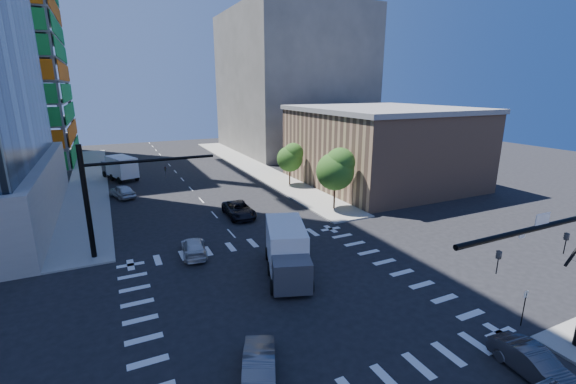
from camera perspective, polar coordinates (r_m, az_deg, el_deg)
ground at (r=26.38m, az=-0.32°, el=-14.82°), size 160.00×160.00×0.00m
road_markings at (r=26.38m, az=-0.32°, el=-14.81°), size 20.00×20.00×0.01m
sidewalk_ne at (r=65.91m, az=-5.29°, el=3.75°), size 5.00×60.00×0.15m
sidewalk_nw at (r=62.13m, az=-27.45°, el=1.35°), size 5.00×60.00×0.15m
commercial_building at (r=55.54m, az=13.59°, el=6.71°), size 20.50×22.50×10.60m
bg_building_ne at (r=84.07m, az=0.41°, el=15.86°), size 24.00×30.00×28.00m
signal_mast_nw at (r=33.08m, az=-25.26°, el=0.28°), size 10.20×0.40×9.00m
tree_south at (r=42.01m, az=7.23°, el=3.46°), size 4.16×4.16×6.82m
tree_north at (r=52.58m, az=0.42°, el=5.20°), size 3.54×3.52×5.78m
no_parking_sign at (r=26.31m, az=31.62°, el=-13.97°), size 0.30×0.06×2.20m
car_nb_right at (r=22.96m, az=32.61°, el=-20.57°), size 1.77×4.26×1.37m
car_nb_far at (r=40.81m, az=-7.29°, el=-2.60°), size 2.65×5.55×1.53m
car_sb_near at (r=32.45m, az=-13.77°, el=-7.96°), size 2.41×4.74×1.32m
car_sb_mid at (r=51.63m, az=-23.36°, el=0.11°), size 3.28×5.05×1.60m
car_sb_cross at (r=19.85m, az=-4.28°, el=-23.94°), size 2.98×4.50×1.40m
box_truck_near at (r=27.94m, az=-0.07°, el=-9.41°), size 4.88×7.27×3.52m
box_truck_far at (r=61.99m, az=-23.74°, el=3.14°), size 4.89×7.16×3.46m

